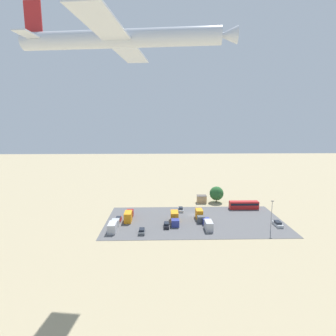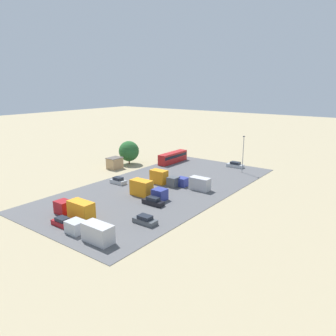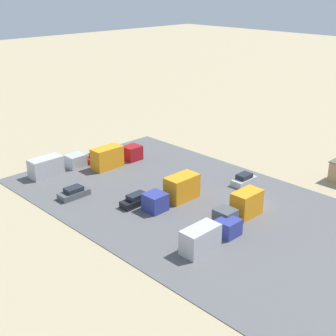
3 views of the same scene
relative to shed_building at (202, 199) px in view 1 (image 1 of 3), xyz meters
The scene contains 17 objects.
ground_plane 16.63m from the shed_building, 69.41° to the left, with size 400.00×400.00×0.00m, color tan.
parking_lot_surface 22.38m from the shed_building, 74.88° to the left, with size 62.12×30.62×0.08m.
shed_building is the anchor object (origin of this frame).
bus 18.10m from the shed_building, 150.06° to the left, with size 11.62×2.59×3.11m.
parked_car_0 38.96m from the shed_building, 32.71° to the left, with size 1.89×4.02×1.44m.
parked_car_1 39.64m from the shed_building, 53.21° to the left, with size 1.93×4.32×1.47m.
parked_car_2 34.57m from the shed_building, 128.67° to the left, with size 2.00×4.80×1.61m.
parked_car_3 15.14m from the shed_building, 48.79° to the left, with size 1.86×4.03×1.61m.
parked_car_4 31.42m from the shed_building, 59.62° to the left, with size 1.70×4.62×1.58m.
parked_truck_0 35.53m from the shed_building, 34.66° to the left, with size 2.44×9.05×3.40m.
parked_truck_1 26.27m from the shed_building, 60.53° to the left, with size 2.59×8.64×3.37m.
parked_truck_2 20.62m from the shed_building, 79.28° to the left, with size 2.38×7.40×3.27m.
parked_truck_3 43.97m from the shed_building, 41.10° to the left, with size 2.51×9.25×2.90m.
parked_truck_4 28.32m from the shed_building, 85.46° to the left, with size 2.31×8.51×2.88m.
tree_near_shed 7.00m from the shed_building, behind, with size 6.05×6.05×6.94m.
light_pole_lot_centre 35.78m from the shed_building, 119.46° to the left, with size 0.90×0.28×9.99m.
airplane 77.97m from the shed_building, 66.26° to the left, with size 41.78×35.35×9.20m.
Camera 1 is at (11.69, 94.08, 34.24)m, focal length 28.00 mm.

